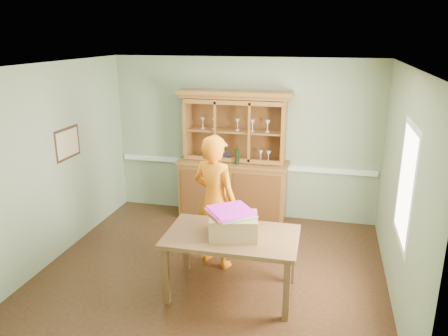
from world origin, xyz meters
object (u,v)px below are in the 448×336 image
(china_hutch, at_px, (233,176))
(person, at_px, (215,202))
(dining_table, at_px, (232,242))
(cardboard_box, at_px, (234,226))

(china_hutch, height_order, person, china_hutch)
(dining_table, bearing_deg, cardboard_box, -47.44)
(china_hutch, relative_size, cardboard_box, 3.96)
(china_hutch, distance_m, dining_table, 2.29)
(dining_table, distance_m, cardboard_box, 0.22)
(dining_table, xyz_separation_m, person, (-0.38, 0.65, 0.22))
(china_hutch, bearing_deg, person, -86.40)
(cardboard_box, height_order, person, person)
(dining_table, xyz_separation_m, cardboard_box, (0.03, -0.03, 0.22))
(person, bearing_deg, dining_table, 141.11)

